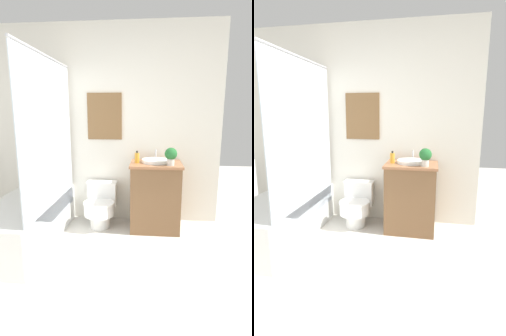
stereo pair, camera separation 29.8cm
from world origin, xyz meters
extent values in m
cube|color=silver|center=(0.00, 2.22, 1.25)|extent=(3.10, 0.05, 2.50)
cube|color=brown|center=(0.08, 2.19, 1.38)|extent=(0.44, 0.02, 0.58)
cube|color=silver|center=(0.08, 2.18, 1.38)|extent=(0.41, 0.01, 0.55)
cube|color=white|center=(-0.71, 1.46, 0.23)|extent=(0.68, 1.49, 0.46)
cube|color=silver|center=(-0.37, 1.46, 1.10)|extent=(0.01, 1.37, 1.70)
cylinder|color=#B7B7BC|center=(-0.37, 1.46, 1.97)|extent=(0.02, 1.37, 0.02)
cylinder|color=white|center=(0.05, 1.90, 0.09)|extent=(0.24, 0.24, 0.19)
cylinder|color=white|center=(0.05, 1.85, 0.26)|extent=(0.37, 0.37, 0.14)
cylinder|color=white|center=(0.05, 1.85, 0.34)|extent=(0.38, 0.38, 0.02)
cube|color=white|center=(0.05, 2.07, 0.38)|extent=(0.37, 0.15, 0.30)
cube|color=white|center=(0.05, 2.07, 0.54)|extent=(0.39, 0.16, 0.02)
cube|color=brown|center=(0.74, 1.93, 0.40)|extent=(0.58, 0.47, 0.80)
cube|color=#9E6642|center=(0.74, 1.93, 0.82)|extent=(0.61, 0.50, 0.03)
cylinder|color=white|center=(0.74, 1.95, 0.85)|extent=(0.35, 0.35, 0.04)
cylinder|color=silver|center=(0.74, 2.15, 0.90)|extent=(0.02, 0.02, 0.13)
cylinder|color=gold|center=(0.51, 1.92, 0.89)|extent=(0.06, 0.06, 0.12)
cylinder|color=black|center=(0.51, 1.92, 0.97)|extent=(0.02, 0.02, 0.02)
cylinder|color=beige|center=(0.90, 1.79, 0.87)|extent=(0.08, 0.08, 0.08)
sphere|color=#23662D|center=(0.90, 1.79, 0.97)|extent=(0.14, 0.14, 0.14)
camera|label=1|loc=(0.67, -1.16, 1.43)|focal=28.00mm
camera|label=2|loc=(0.96, -1.12, 1.43)|focal=28.00mm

